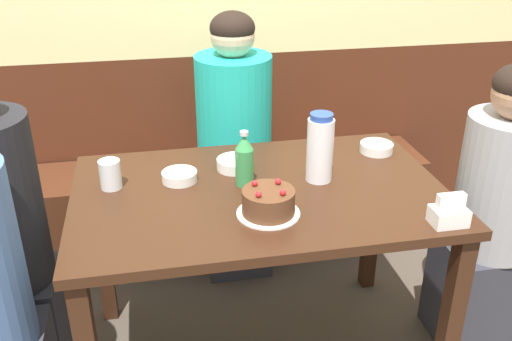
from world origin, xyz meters
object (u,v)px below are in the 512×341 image
napkin_holder (449,213)px  bowl_soup_white (376,148)px  bench_seat (227,205)px  person_pale_blue_shirt (235,152)px  bowl_rice_small (180,176)px  bowl_side_dish (235,164)px  person_grey_tee (493,221)px  birthday_cake (268,203)px  glass_water_tall (110,174)px  water_pitcher (320,148)px  soju_bottle (244,160)px

napkin_holder → bowl_soup_white: (-0.01, 0.57, -0.02)m
bench_seat → person_pale_blue_shirt: size_ratio=1.62×
bowl_rice_small → bowl_side_dish: bowl_side_dish is taller
bench_seat → napkin_holder: napkin_holder is taller
bench_seat → bowl_soup_white: (0.52, -0.60, 0.54)m
bowl_rice_small → person_grey_tee: size_ratio=0.11×
bench_seat → birthday_cake: bearing=-90.4°
bowl_soup_white → person_pale_blue_shirt: person_pale_blue_shirt is taller
birthday_cake → person_pale_blue_shirt: (0.02, 0.84, -0.19)m
napkin_holder → glass_water_tall: napkin_holder is taller
person_grey_tee → water_pitcher: bearing=-7.8°
bench_seat → water_pitcher: water_pitcher is taller
glass_water_tall → person_grey_tee: (1.42, -0.17, -0.25)m
bowl_side_dish → person_pale_blue_shirt: bearing=81.3°
water_pitcher → person_grey_tee: bearing=-7.8°
bowl_soup_white → glass_water_tall: (-1.03, -0.11, 0.03)m
napkin_holder → bowl_side_dish: size_ratio=0.80×
soju_bottle → bowl_soup_white: (0.57, 0.18, -0.08)m
person_grey_tee → birthday_cake: bearing=7.2°
person_pale_blue_shirt → napkin_holder: bearing=27.0°
bench_seat → bowl_side_dish: size_ratio=14.71×
water_pitcher → napkin_holder: size_ratio=2.30×
birthday_cake → soju_bottle: (-0.04, 0.22, 0.05)m
bench_seat → glass_water_tall: glass_water_tall is taller
bench_seat → water_pitcher: bearing=-74.2°
soju_bottle → bowl_soup_white: size_ratio=1.54×
person_pale_blue_shirt → bowl_soup_white: bearing=48.8°
birthday_cake → bowl_rice_small: birthday_cake is taller
glass_water_tall → bowl_side_dish: bearing=8.4°
napkin_holder → bowl_rice_small: (-0.80, 0.46, -0.02)m
water_pitcher → person_grey_tee: (0.68, -0.09, -0.32)m
person_pale_blue_shirt → person_grey_tee: 1.15m
bowl_rice_small → glass_water_tall: size_ratio=1.23×
bowl_soup_white → bowl_side_dish: bearing=-175.6°
birthday_cake → bowl_side_dish: birthday_cake is taller
birthday_cake → water_pitcher: bearing=42.1°
bench_seat → glass_water_tall: (-0.51, -0.71, 0.58)m
bowl_soup_white → glass_water_tall: bearing=-173.8°
water_pitcher → birthday_cake: bearing=-137.9°
person_pale_blue_shirt → glass_water_tall: bearing=-43.5°
bench_seat → soju_bottle: bearing=-93.2°
water_pitcher → bench_seat: bearing=105.8°
soju_bottle → person_pale_blue_shirt: (0.06, 0.62, -0.25)m
bowl_rice_small → water_pitcher: bearing=-9.9°
glass_water_tall → soju_bottle: bearing=-8.1°
bowl_soup_white → birthday_cake: bearing=-142.9°
bench_seat → bowl_soup_white: 0.97m
bench_seat → soju_bottle: soju_bottle is taller
birthday_cake → bowl_side_dish: 0.36m
bench_seat → bowl_side_dish: (-0.06, -0.65, 0.54)m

